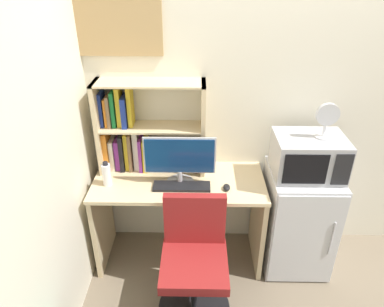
% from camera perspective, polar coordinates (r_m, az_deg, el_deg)
% --- Properties ---
extents(wall_back, '(6.40, 0.04, 2.60)m').
position_cam_1_polar(wall_back, '(2.99, 24.01, 7.56)').
color(wall_back, silver).
rests_on(wall_back, ground_plane).
extents(desk, '(1.30, 0.57, 0.77)m').
position_cam_1_polar(desk, '(2.85, -2.02, -8.25)').
color(desk, beige).
rests_on(desk, ground_plane).
extents(hutch_bookshelf, '(0.81, 0.24, 0.72)m').
position_cam_1_polar(hutch_bookshelf, '(2.75, -9.05, 3.68)').
color(hutch_bookshelf, beige).
rests_on(hutch_bookshelf, desk).
extents(monitor, '(0.52, 0.21, 0.38)m').
position_cam_1_polar(monitor, '(2.58, -1.99, -0.89)').
color(monitor, '#B7B7BC').
rests_on(monitor, desk).
extents(keyboard, '(0.42, 0.13, 0.02)m').
position_cam_1_polar(keyboard, '(2.63, -1.66, -5.28)').
color(keyboard, black).
rests_on(keyboard, desk).
extents(computer_mouse, '(0.05, 0.08, 0.03)m').
position_cam_1_polar(computer_mouse, '(2.62, 5.56, -5.40)').
color(computer_mouse, black).
rests_on(computer_mouse, desk).
extents(water_bottle, '(0.07, 0.07, 0.19)m').
position_cam_1_polar(water_bottle, '(2.70, -13.49, -3.26)').
color(water_bottle, silver).
rests_on(water_bottle, desk).
extents(mini_fridge, '(0.51, 0.55, 0.85)m').
position_cam_1_polar(mini_fridge, '(3.02, 16.46, -9.99)').
color(mini_fridge, silver).
rests_on(mini_fridge, ground_plane).
extents(microwave, '(0.50, 0.38, 0.30)m').
position_cam_1_polar(microwave, '(2.71, 18.11, -0.37)').
color(microwave, '#ADADB2').
rests_on(microwave, mini_fridge).
extents(desk_fan, '(0.16, 0.11, 0.26)m').
position_cam_1_polar(desk_fan, '(2.61, 20.76, 5.26)').
color(desk_fan, silver).
rests_on(desk_fan, microwave).
extents(desk_chair, '(0.52, 0.52, 0.87)m').
position_cam_1_polar(desk_chair, '(2.60, 0.37, -17.56)').
color(desk_chair, black).
rests_on(desk_chair, ground_plane).
extents(wall_corkboard, '(0.68, 0.02, 0.46)m').
position_cam_1_polar(wall_corkboard, '(2.64, -12.60, 19.90)').
color(wall_corkboard, tan).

